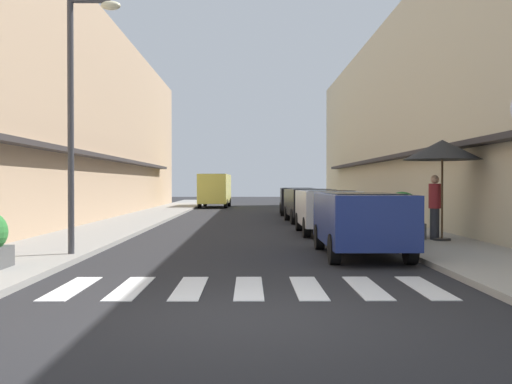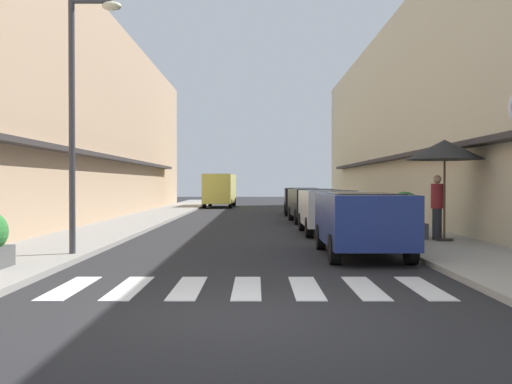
{
  "view_description": "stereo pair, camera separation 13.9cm",
  "coord_description": "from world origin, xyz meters",
  "px_view_note": "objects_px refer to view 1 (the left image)",
  "views": [
    {
      "loc": [
        0.01,
        -7.52,
        1.69
      ],
      "look_at": [
        0.24,
        12.8,
        1.4
      ],
      "focal_mm": 41.94,
      "sensor_mm": 36.0,
      "label": 1
    },
    {
      "loc": [
        0.15,
        -7.52,
        1.69
      ],
      "look_at": [
        0.24,
        12.8,
        1.4
      ],
      "focal_mm": 41.94,
      "sensor_mm": 36.0,
      "label": 2
    }
  ],
  "objects_px": {
    "pedestrian_walking_near": "(435,205)",
    "delivery_van": "(215,188)",
    "parked_car_far": "(308,201)",
    "parked_car_near": "(361,217)",
    "cafe_umbrella": "(442,150)",
    "planter_midblock": "(402,216)",
    "parked_car_mid": "(326,207)",
    "parked_car_distant": "(297,198)",
    "street_lamp": "(79,97)"
  },
  "relations": [
    {
      "from": "parked_car_distant",
      "to": "parked_car_near",
      "type": "bearing_deg",
      "value": -90.0
    },
    {
      "from": "parked_car_mid",
      "to": "pedestrian_walking_near",
      "type": "height_order",
      "value": "pedestrian_walking_near"
    },
    {
      "from": "parked_car_distant",
      "to": "cafe_umbrella",
      "type": "bearing_deg",
      "value": -80.22
    },
    {
      "from": "parked_car_far",
      "to": "delivery_van",
      "type": "height_order",
      "value": "delivery_van"
    },
    {
      "from": "delivery_van",
      "to": "parked_car_near",
      "type": "bearing_deg",
      "value": -80.09
    },
    {
      "from": "delivery_van",
      "to": "pedestrian_walking_near",
      "type": "xyz_separation_m",
      "value": [
        7.63,
        -25.92,
        -0.33
      ]
    },
    {
      "from": "parked_car_far",
      "to": "street_lamp",
      "type": "distance_m",
      "value": 14.37
    },
    {
      "from": "street_lamp",
      "to": "delivery_van",
      "type": "bearing_deg",
      "value": 87.33
    },
    {
      "from": "parked_car_mid",
      "to": "delivery_van",
      "type": "bearing_deg",
      "value": 102.51
    },
    {
      "from": "parked_car_far",
      "to": "parked_car_distant",
      "type": "xyz_separation_m",
      "value": [
        0.0,
        6.33,
        -0.0
      ]
    },
    {
      "from": "parked_car_far",
      "to": "cafe_umbrella",
      "type": "distance_m",
      "value": 10.08
    },
    {
      "from": "delivery_van",
      "to": "parked_car_far",
      "type": "bearing_deg",
      "value": -73.17
    },
    {
      "from": "parked_car_far",
      "to": "parked_car_near",
      "type": "bearing_deg",
      "value": -90.0
    },
    {
      "from": "parked_car_mid",
      "to": "parked_car_distant",
      "type": "distance_m",
      "value": 12.37
    },
    {
      "from": "parked_car_mid",
      "to": "cafe_umbrella",
      "type": "height_order",
      "value": "cafe_umbrella"
    },
    {
      "from": "planter_midblock",
      "to": "street_lamp",
      "type": "bearing_deg",
      "value": -155.17
    },
    {
      "from": "parked_car_far",
      "to": "pedestrian_walking_near",
      "type": "relative_size",
      "value": 2.34
    },
    {
      "from": "parked_car_far",
      "to": "parked_car_mid",
      "type": "bearing_deg",
      "value": -90.0
    },
    {
      "from": "parked_car_near",
      "to": "planter_midblock",
      "type": "distance_m",
      "value": 3.86
    },
    {
      "from": "parked_car_far",
      "to": "delivery_van",
      "type": "distance_m",
      "value": 17.35
    },
    {
      "from": "cafe_umbrella",
      "to": "parked_car_near",
      "type": "bearing_deg",
      "value": -136.4
    },
    {
      "from": "parked_car_mid",
      "to": "parked_car_near",
      "type": "bearing_deg",
      "value": -90.0
    },
    {
      "from": "parked_car_mid",
      "to": "pedestrian_walking_near",
      "type": "relative_size",
      "value": 2.32
    },
    {
      "from": "cafe_umbrella",
      "to": "parked_car_far",
      "type": "bearing_deg",
      "value": 105.99
    },
    {
      "from": "parked_car_mid",
      "to": "pedestrian_walking_near",
      "type": "bearing_deg",
      "value": -51.49
    },
    {
      "from": "parked_car_mid",
      "to": "parked_car_far",
      "type": "height_order",
      "value": "same"
    },
    {
      "from": "parked_car_mid",
      "to": "parked_car_distant",
      "type": "height_order",
      "value": "same"
    },
    {
      "from": "parked_car_near",
      "to": "street_lamp",
      "type": "bearing_deg",
      "value": -176.25
    },
    {
      "from": "parked_car_far",
      "to": "cafe_umbrella",
      "type": "relative_size",
      "value": 1.52
    },
    {
      "from": "parked_car_mid",
      "to": "parked_car_far",
      "type": "distance_m",
      "value": 6.04
    },
    {
      "from": "planter_midblock",
      "to": "pedestrian_walking_near",
      "type": "height_order",
      "value": "pedestrian_walking_near"
    },
    {
      "from": "parked_car_mid",
      "to": "parked_car_far",
      "type": "xyz_separation_m",
      "value": [
        0.0,
        6.04,
        -0.0
      ]
    },
    {
      "from": "parked_car_mid",
      "to": "cafe_umbrella",
      "type": "bearing_deg",
      "value": -52.09
    },
    {
      "from": "pedestrian_walking_near",
      "to": "street_lamp",
      "type": "bearing_deg",
      "value": 7.87
    },
    {
      "from": "parked_car_distant",
      "to": "planter_midblock",
      "type": "bearing_deg",
      "value": -83.05
    },
    {
      "from": "parked_car_distant",
      "to": "cafe_umbrella",
      "type": "height_order",
      "value": "cafe_umbrella"
    },
    {
      "from": "cafe_umbrella",
      "to": "planter_midblock",
      "type": "distance_m",
      "value": 2.2
    },
    {
      "from": "parked_car_near",
      "to": "cafe_umbrella",
      "type": "distance_m",
      "value": 4.14
    },
    {
      "from": "parked_car_near",
      "to": "parked_car_far",
      "type": "distance_m",
      "value": 12.16
    },
    {
      "from": "parked_car_distant",
      "to": "delivery_van",
      "type": "xyz_separation_m",
      "value": [
        -5.02,
        10.28,
        0.48
      ]
    },
    {
      "from": "parked_car_near",
      "to": "delivery_van",
      "type": "xyz_separation_m",
      "value": [
        -5.02,
        28.77,
        0.48
      ]
    },
    {
      "from": "pedestrian_walking_near",
      "to": "delivery_van",
      "type": "bearing_deg",
      "value": -85.66
    },
    {
      "from": "parked_car_far",
      "to": "planter_midblock",
      "type": "distance_m",
      "value": 8.97
    },
    {
      "from": "parked_car_mid",
      "to": "planter_midblock",
      "type": "bearing_deg",
      "value": -56.1
    },
    {
      "from": "cafe_umbrella",
      "to": "parked_car_distant",
      "type": "bearing_deg",
      "value": 99.78
    },
    {
      "from": "parked_car_distant",
      "to": "planter_midblock",
      "type": "relative_size",
      "value": 3.06
    },
    {
      "from": "street_lamp",
      "to": "planter_midblock",
      "type": "xyz_separation_m",
      "value": [
        8.22,
        3.81,
        -2.87
      ]
    },
    {
      "from": "parked_car_near",
      "to": "street_lamp",
      "type": "height_order",
      "value": "street_lamp"
    },
    {
      "from": "street_lamp",
      "to": "pedestrian_walking_near",
      "type": "distance_m",
      "value": 9.9
    },
    {
      "from": "cafe_umbrella",
      "to": "planter_midblock",
      "type": "relative_size",
      "value": 2.08
    }
  ]
}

